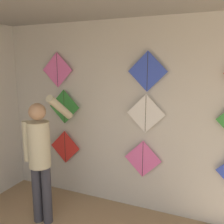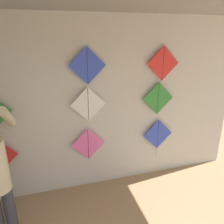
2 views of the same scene
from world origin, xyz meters
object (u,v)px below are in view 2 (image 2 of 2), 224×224
kite_2 (158,136)px  kite_1 (88,144)px  kite_5 (158,98)px  kite_7 (87,66)px  kite_8 (163,63)px  kite_4 (88,104)px

kite_2 → kite_1: bearing=180.0°
kite_5 → kite_7: 1.31m
kite_1 → kite_7: 1.26m
kite_2 → kite_8: bearing=164.6°
kite_1 → kite_7: kite_7 is taller
kite_4 → kite_7: 0.59m
kite_5 → kite_8: bearing=0.0°
kite_1 → kite_7: bearing=0.0°
kite_4 → kite_5: bearing=0.0°
kite_5 → kite_4: bearing=180.0°
kite_8 → kite_2: bearing=-15.4°
kite_4 → kite_8: (1.23, 0.00, 0.58)m
kite_5 → kite_7: size_ratio=1.00×
kite_4 → kite_7: bearing=0.0°
kite_7 → kite_1: bearing=180.0°
kite_1 → kite_8: kite_8 is taller
kite_4 → kite_7: size_ratio=1.00×
kite_2 → kite_5: 0.71m
kite_2 → kite_8: (-0.00, 0.00, 1.28)m
kite_2 → kite_7: 1.78m
kite_1 → kite_5: bearing=0.0°
kite_4 → kite_8: bearing=0.0°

